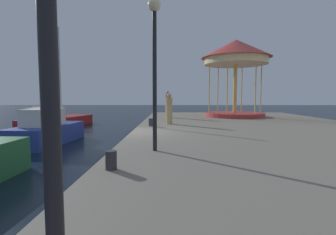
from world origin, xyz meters
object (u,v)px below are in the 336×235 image
motorboat_blue (47,131)px  carousel (236,59)px  person_mid_promenade (168,105)px  bollard_center (151,122)px  lamp_post_mid_promenade (154,48)px  person_near_carousel (169,110)px  sailboat_red (56,120)px  bollard_south (111,160)px

motorboat_blue → carousel: (11.18, 7.22, 4.59)m
person_mid_promenade → bollard_center: bearing=-98.3°
lamp_post_mid_promenade → bollard_center: (-0.58, 5.99, -2.69)m
motorboat_blue → person_mid_promenade: (5.96, 6.28, 1.08)m
motorboat_blue → person_near_carousel: 6.43m
sailboat_red → lamp_post_mid_promenade: bearing=-54.8°
bollard_center → carousel: bearing=47.1°
bollard_south → person_mid_promenade: person_mid_promenade is taller
motorboat_blue → lamp_post_mid_promenade: size_ratio=1.06×
person_mid_promenade → person_near_carousel: size_ratio=1.14×
carousel → lamp_post_mid_promenade: size_ratio=1.40×
sailboat_red → motorboat_blue: sailboat_red is taller
sailboat_red → bollard_south: (7.45, -13.59, 0.40)m
lamp_post_mid_promenade → bollard_center: bearing=95.6°
bollard_center → person_mid_promenade: (0.81, 5.55, 0.73)m
motorboat_blue → lamp_post_mid_promenade: lamp_post_mid_promenade is taller
sailboat_red → bollard_center: bearing=-36.8°
person_mid_promenade → sailboat_red: bearing=178.8°
sailboat_red → bollard_center: (7.67, -5.74, 0.40)m
carousel → bollard_center: 9.82m
motorboat_blue → bollard_center: 5.21m
bollard_center → bollard_south: size_ratio=1.00×
carousel → bollard_south: carousel is taller
lamp_post_mid_promenade → person_near_carousel: size_ratio=2.43×
carousel → bollard_south: size_ratio=14.72×
carousel → bollard_center: bearing=-132.9°
sailboat_red → motorboat_blue: bearing=-68.7°
lamp_post_mid_promenade → person_near_carousel: 7.34m
carousel → bollard_south: (-6.25, -14.34, -4.24)m
bollard_center → person_near_carousel: bearing=47.4°
person_near_carousel → person_mid_promenade: bearing=91.9°
carousel → lamp_post_mid_promenade: carousel is taller
bollard_center → bollard_south: same height
person_mid_promenade → carousel: bearing=10.1°
motorboat_blue → carousel: bearing=32.9°
carousel → person_near_carousel: carousel is taller
lamp_post_mid_promenade → person_near_carousel: (0.37, 7.03, -2.08)m
person_mid_promenade → motorboat_blue: bearing=-133.5°
lamp_post_mid_promenade → bollard_center: lamp_post_mid_promenade is taller
sailboat_red → motorboat_blue: (2.53, -6.47, 0.05)m
person_mid_promenade → lamp_post_mid_promenade: bearing=-91.1°
sailboat_red → person_mid_promenade: sailboat_red is taller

